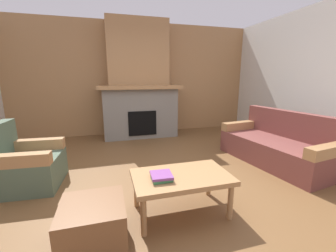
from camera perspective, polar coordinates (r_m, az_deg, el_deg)
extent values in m
plane|color=brown|center=(3.01, 0.56, -15.13)|extent=(9.00, 9.00, 0.00)
cube|color=#A87A4C|center=(5.60, -8.31, 12.06)|extent=(6.00, 0.12, 2.70)
cube|color=gray|center=(5.26, -7.44, 3.57)|extent=(1.70, 0.70, 1.15)
cube|color=black|center=(4.98, -6.81, 0.77)|extent=(0.64, 0.08, 0.56)
cube|color=#A87A4C|center=(5.15, -7.55, 10.25)|extent=(1.90, 0.82, 0.08)
cube|color=#A87A4C|center=(5.32, -8.06, 18.67)|extent=(1.40, 0.50, 1.47)
cube|color=brown|center=(4.04, 26.37, -6.00)|extent=(1.09, 1.90, 0.40)
cube|color=brown|center=(4.20, 29.92, 0.30)|extent=(0.41, 1.80, 0.45)
cube|color=#A87A4C|center=(4.51, 18.78, 0.15)|extent=(0.85, 0.28, 0.15)
cube|color=#A87A4C|center=(3.54, 37.01, -5.21)|extent=(0.85, 0.28, 0.15)
cube|color=#4C604C|center=(3.42, -32.81, -10.07)|extent=(0.81, 0.81, 0.40)
cube|color=#A87A4C|center=(3.06, -35.43, -7.46)|extent=(0.77, 0.19, 0.15)
cube|color=#A87A4C|center=(3.61, -31.66, -4.18)|extent=(0.77, 0.19, 0.15)
cube|color=#A87A4C|center=(2.29, 3.57, -13.32)|extent=(1.00, 0.60, 0.05)
cylinder|color=#A87A4C|center=(2.10, -6.48, -22.78)|extent=(0.06, 0.06, 0.38)
cylinder|color=#A87A4C|center=(2.38, 16.18, -18.68)|extent=(0.06, 0.06, 0.38)
cylinder|color=#A87A4C|center=(2.51, -8.38, -16.51)|extent=(0.06, 0.06, 0.38)
cylinder|color=#A87A4C|center=(2.74, 10.75, -13.91)|extent=(0.06, 0.06, 0.38)
cube|color=brown|center=(2.08, -19.08, -23.61)|extent=(0.52, 0.52, 0.40)
cube|color=#3D7F4C|center=(2.16, -1.69, -13.73)|extent=(0.19, 0.16, 0.03)
cube|color=#7A3D84|center=(2.17, -1.77, -12.85)|extent=(0.22, 0.23, 0.03)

